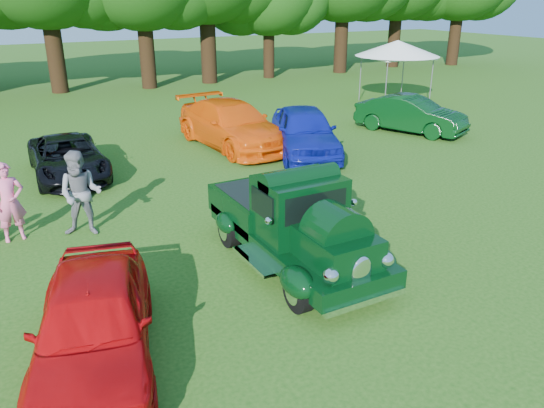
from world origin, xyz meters
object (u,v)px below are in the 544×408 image
red_convertible (94,321)px  back_car_green (411,114)px  back_car_blue (305,131)px  canopy_tent (397,49)px  hero_pickup (293,225)px  back_car_orange (232,125)px  back_car_black (68,157)px  spectator_pink (9,202)px  spectator_grey (81,194)px

red_convertible → back_car_green: 16.42m
back_car_blue → canopy_tent: bearing=54.1°
hero_pickup → back_car_orange: bearing=73.2°
back_car_black → back_car_green: 12.89m
hero_pickup → back_car_black: hero_pickup is taller
hero_pickup → red_convertible: size_ratio=1.17×
hero_pickup → red_convertible: (-4.18, -1.36, -0.12)m
back_car_black → red_convertible: bearing=-95.5°
spectator_pink → canopy_tent: canopy_tent is taller
hero_pickup → canopy_tent: 18.17m
hero_pickup → canopy_tent: canopy_tent is taller
back_car_blue → spectator_grey: bearing=-136.6°
back_car_orange → canopy_tent: (10.58, 3.60, 1.87)m
spectator_pink → spectator_grey: 1.51m
back_car_blue → spectator_pink: (-9.31, -2.75, 0.09)m
back_car_black → spectator_pink: (-1.81, -4.07, 0.30)m
back_car_orange → back_car_blue: back_car_blue is taller
hero_pickup → back_car_orange: hero_pickup is taller
back_car_blue → back_car_green: size_ratio=1.10×
hero_pickup → back_car_green: hero_pickup is taller
red_convertible → spectator_pink: size_ratio=2.30×
red_convertible → spectator_pink: spectator_pink is taller
back_car_green → spectator_pink: spectator_pink is taller
back_car_blue → spectator_grey: (-7.87, -3.20, 0.17)m
red_convertible → back_car_orange: bearing=70.6°
back_car_blue → back_car_green: back_car_blue is taller
back_car_orange → back_car_green: size_ratio=1.28×
red_convertible → canopy_tent: canopy_tent is taller
spectator_pink → hero_pickup: bearing=-44.9°
red_convertible → back_car_black: (1.06, 9.32, -0.11)m
hero_pickup → back_car_green: 12.20m
spectator_grey → hero_pickup: bearing=-19.0°
back_car_green → canopy_tent: 6.40m
hero_pickup → red_convertible: hero_pickup is taller
back_car_orange → spectator_grey: 8.10m
back_car_blue → spectator_pink: size_ratio=2.65×
back_car_green → canopy_tent: bearing=32.2°
red_convertible → back_car_orange: back_car_orange is taller
red_convertible → back_car_black: bearing=98.1°
spectator_pink → spectator_grey: size_ratio=0.91×
red_convertible → canopy_tent: (17.40, 13.70, 1.97)m
back_car_orange → red_convertible: bearing=-128.8°
spectator_pink → spectator_grey: bearing=-23.9°
canopy_tent → hero_pickup: bearing=-137.0°
back_car_orange → spectator_pink: (-7.56, -4.85, 0.10)m
red_convertible → back_car_orange: 12.19m
hero_pickup → back_car_green: (9.76, 7.32, -0.11)m
back_car_blue → canopy_tent: 10.68m
back_car_black → back_car_orange: 5.81m
back_car_green → spectator_pink: (-14.68, -3.44, 0.19)m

